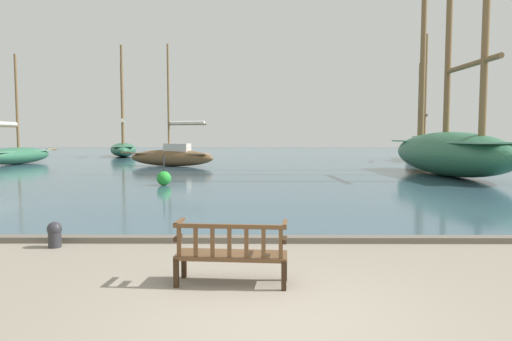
# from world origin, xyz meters

# --- Properties ---
(ground_plane) EXTENTS (160.00, 160.00, 0.00)m
(ground_plane) POSITION_xyz_m (0.00, 0.00, 0.00)
(ground_plane) COLOR gray
(harbor_water) EXTENTS (100.00, 80.00, 0.08)m
(harbor_water) POSITION_xyz_m (0.00, 44.00, 0.04)
(harbor_water) COLOR #385666
(harbor_water) RESTS_ON ground
(quay_edge_kerb) EXTENTS (40.00, 0.30, 0.12)m
(quay_edge_kerb) POSITION_xyz_m (0.00, 3.85, 0.06)
(quay_edge_kerb) COLOR #675F54
(quay_edge_kerb) RESTS_ON ground
(park_bench) EXTENTS (1.64, 0.65, 0.92)m
(park_bench) POSITION_xyz_m (-0.62, 1.19, 0.47)
(park_bench) COLOR #322113
(park_bench) RESTS_ON ground
(sailboat_centre_channel) EXTENTS (7.06, 3.22, 8.35)m
(sailboat_centre_channel) POSITION_xyz_m (-6.24, 26.25, 0.80)
(sailboat_centre_channel) COLOR brown
(sailboat_centre_channel) RESTS_ON harbor_water
(sailboat_distant_harbor) EXTENTS (5.01, 11.15, 11.36)m
(sailboat_distant_harbor) POSITION_xyz_m (-14.14, 41.56, 1.09)
(sailboat_distant_harbor) COLOR #2D6647
(sailboat_distant_harbor) RESTS_ON harbor_water
(sailboat_nearest_starboard) EXTENTS (5.54, 11.45, 12.15)m
(sailboat_nearest_starboard) POSITION_xyz_m (13.97, 34.60, 1.15)
(sailboat_nearest_starboard) COLOR brown
(sailboat_nearest_starboard) RESTS_ON harbor_water
(sailboat_nearest_port) EXTENTS (3.02, 8.60, 8.14)m
(sailboat_nearest_port) POSITION_xyz_m (-18.26, 28.60, 0.82)
(sailboat_nearest_port) COLOR #2D6647
(sailboat_nearest_port) RESTS_ON harbor_water
(sailboat_far_starboard) EXTENTS (3.80, 12.08, 17.24)m
(sailboat_far_starboard) POSITION_xyz_m (9.81, 18.91, 1.55)
(sailboat_far_starboard) COLOR #2D6647
(sailboat_far_starboard) RESTS_ON harbor_water
(mooring_bollard) EXTENTS (0.28, 0.28, 0.50)m
(mooring_bollard) POSITION_xyz_m (-4.17, 3.39, 0.27)
(mooring_bollard) COLOR #2D2D33
(mooring_bollard) RESTS_ON ground
(channel_buoy) EXTENTS (0.60, 0.60, 1.30)m
(channel_buoy) POSITION_xyz_m (-4.22, 13.86, 0.39)
(channel_buoy) COLOR green
(channel_buoy) RESTS_ON harbor_water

